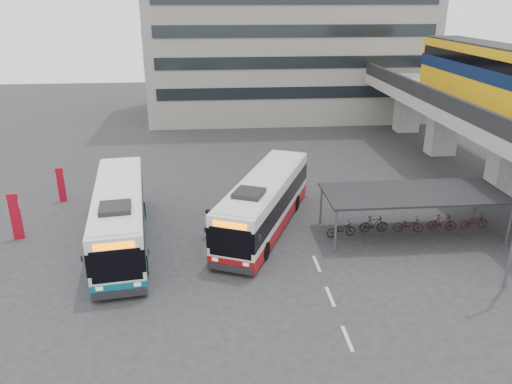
{
  "coord_description": "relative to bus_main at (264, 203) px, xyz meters",
  "views": [
    {
      "loc": [
        -2.6,
        -21.96,
        12.66
      ],
      "look_at": [
        -0.14,
        5.2,
        2.0
      ],
      "focal_mm": 35.0,
      "sensor_mm": 36.0,
      "label": 1
    }
  ],
  "objects": [
    {
      "name": "bike_shelter",
      "position": [
        8.21,
        -1.49,
        -0.04
      ],
      "size": [
        10.0,
        4.0,
        2.54
      ],
      "color": "#595B60",
      "rests_on": "ground"
    },
    {
      "name": "viaduct",
      "position": [
        16.71,
        6.8,
        4.67
      ],
      "size": [
        8.0,
        32.0,
        9.68
      ],
      "color": "gray",
      "rests_on": "ground"
    },
    {
      "name": "ground",
      "position": [
        -0.29,
        -4.49,
        -1.56
      ],
      "size": [
        120.0,
        120.0,
        0.0
      ],
      "primitive_type": "plane",
      "color": "#28282B",
      "rests_on": "ground"
    },
    {
      "name": "bus_main",
      "position": [
        0.0,
        0.0,
        0.0
      ],
      "size": [
        6.7,
        11.46,
        3.37
      ],
      "rotation": [
        0.0,
        0.0,
        -0.4
      ],
      "color": "white",
      "rests_on": "ground"
    },
    {
      "name": "sign_totem_north",
      "position": [
        -12.91,
        5.31,
        -0.36
      ],
      "size": [
        0.5,
        0.26,
        2.32
      ],
      "rotation": [
        0.0,
        0.0,
        0.26
      ],
      "color": "#A30A1D",
      "rests_on": "ground"
    },
    {
      "name": "pedestrian",
      "position": [
        -3.21,
        -0.95,
        -0.7
      ],
      "size": [
        0.52,
        0.69,
        1.73
      ],
      "primitive_type": "imported",
      "rotation": [
        0.0,
        0.0,
        1.4
      ],
      "color": "black",
      "rests_on": "ground"
    },
    {
      "name": "bus_teal",
      "position": [
        -7.99,
        -1.26,
        0.04
      ],
      "size": [
        4.05,
        11.9,
        3.45
      ],
      "rotation": [
        0.0,
        0.0,
        0.13
      ],
      "color": "white",
      "rests_on": "ground"
    },
    {
      "name": "sign_totem_mid",
      "position": [
        -13.89,
        -0.14,
        -0.17
      ],
      "size": [
        0.58,
        0.26,
        2.7
      ],
      "rotation": [
        0.0,
        0.0,
        0.17
      ],
      "color": "#A30A1D",
      "rests_on": "ground"
    },
    {
      "name": "road_markings",
      "position": [
        2.21,
        -7.49,
        -1.56
      ],
      "size": [
        0.15,
        7.6,
        0.01
      ],
      "color": "beige",
      "rests_on": "ground"
    }
  ]
}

